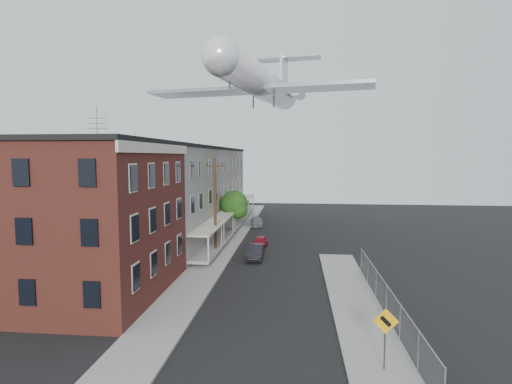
# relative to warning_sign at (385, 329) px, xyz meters

# --- Properties ---
(ground) EXTENTS (120.00, 120.00, 0.00)m
(ground) POSITION_rel_warning_sign_xyz_m (-5.60, 1.03, -1.88)
(ground) COLOR black
(ground) RESTS_ON ground
(sidewalk_left) EXTENTS (3.00, 62.00, 0.12)m
(sidewalk_left) POSITION_rel_warning_sign_xyz_m (-11.10, 25.03, -1.82)
(sidewalk_left) COLOR gray
(sidewalk_left) RESTS_ON ground
(sidewalk_right) EXTENTS (3.00, 26.00, 0.12)m
(sidewalk_right) POSITION_rel_warning_sign_xyz_m (-0.10, 7.03, -1.82)
(sidewalk_right) COLOR gray
(sidewalk_right) RESTS_ON ground
(curb_left) EXTENTS (0.15, 62.00, 0.14)m
(curb_left) POSITION_rel_warning_sign_xyz_m (-9.65, 25.03, -1.81)
(curb_left) COLOR gray
(curb_left) RESTS_ON ground
(curb_right) EXTENTS (0.15, 26.00, 0.14)m
(curb_right) POSITION_rel_warning_sign_xyz_m (-1.55, 7.03, -1.81)
(curb_right) COLOR gray
(curb_right) RESTS_ON ground
(corner_building) EXTENTS (10.31, 12.30, 12.15)m
(corner_building) POSITION_rel_warning_sign_xyz_m (-17.60, 8.03, 3.28)
(corner_building) COLOR #371911
(corner_building) RESTS_ON ground
(row_house_a) EXTENTS (11.98, 7.00, 10.30)m
(row_house_a) POSITION_rel_warning_sign_xyz_m (-17.56, 17.53, 3.25)
(row_house_a) COLOR slate
(row_house_a) RESTS_ON ground
(row_house_b) EXTENTS (11.98, 7.00, 10.30)m
(row_house_b) POSITION_rel_warning_sign_xyz_m (-17.56, 24.53, 3.25)
(row_house_b) COLOR gray
(row_house_b) RESTS_ON ground
(row_house_c) EXTENTS (11.98, 7.00, 10.30)m
(row_house_c) POSITION_rel_warning_sign_xyz_m (-17.56, 31.53, 3.25)
(row_house_c) COLOR slate
(row_house_c) RESTS_ON ground
(row_house_d) EXTENTS (11.98, 7.00, 10.30)m
(row_house_d) POSITION_rel_warning_sign_xyz_m (-17.56, 38.53, 3.25)
(row_house_d) COLOR gray
(row_house_d) RESTS_ON ground
(row_house_e) EXTENTS (11.98, 7.00, 10.30)m
(row_house_e) POSITION_rel_warning_sign_xyz_m (-17.56, 45.53, 3.25)
(row_house_e) COLOR slate
(row_house_e) RESTS_ON ground
(chainlink_fence) EXTENTS (0.06, 18.06, 1.90)m
(chainlink_fence) POSITION_rel_warning_sign_xyz_m (1.40, 6.03, -0.89)
(chainlink_fence) COLOR gray
(chainlink_fence) RESTS_ON ground
(warning_sign) EXTENTS (1.10, 0.11, 2.80)m
(warning_sign) POSITION_rel_warning_sign_xyz_m (0.00, 0.00, 0.00)
(warning_sign) COLOR #515156
(warning_sign) RESTS_ON ground
(utility_pole) EXTENTS (1.80, 0.26, 9.00)m
(utility_pole) POSITION_rel_warning_sign_xyz_m (-11.20, 19.03, 2.79)
(utility_pole) COLOR black
(utility_pole) RESTS_ON ground
(street_tree) EXTENTS (3.22, 3.20, 5.20)m
(street_tree) POSITION_rel_warning_sign_xyz_m (-10.87, 28.95, 1.57)
(street_tree) COLOR black
(street_tree) RESTS_ON ground
(car_near) EXTENTS (1.54, 3.38, 1.13)m
(car_near) POSITION_rel_warning_sign_xyz_m (-7.40, 22.66, -1.32)
(car_near) COLOR maroon
(car_near) RESTS_ON ground
(car_mid) EXTENTS (1.43, 3.87, 1.27)m
(car_mid) POSITION_rel_warning_sign_xyz_m (-7.40, 18.16, -1.25)
(car_mid) COLOR black
(car_mid) RESTS_ON ground
(car_far) EXTENTS (2.00, 4.12, 1.15)m
(car_far) POSITION_rel_warning_sign_xyz_m (-8.97, 34.95, -1.31)
(car_far) COLOR slate
(car_far) RESTS_ON ground
(airplane) EXTENTS (25.39, 29.00, 8.34)m
(airplane) POSITION_rel_warning_sign_xyz_m (-7.75, 29.91, 15.67)
(airplane) COLOR silver
(airplane) RESTS_ON ground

